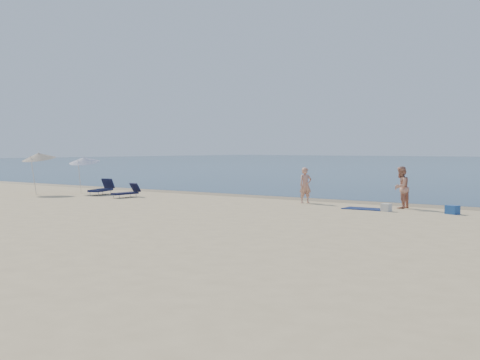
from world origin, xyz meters
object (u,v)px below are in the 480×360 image
person_left (306,185)px  umbrella_near (84,160)px  blue_cooler (452,210)px  person_right (401,187)px

person_left → umbrella_near: umbrella_near is taller
person_left → umbrella_near: (-12.36, -1.83, 1.00)m
person_left → blue_cooler: size_ratio=3.46×
person_right → blue_cooler: 2.53m
person_left → blue_cooler: 6.58m
blue_cooler → umbrella_near: size_ratio=0.21×
person_left → umbrella_near: 12.53m
person_right → blue_cooler: (2.27, -0.89, -0.67)m
person_left → blue_cooler: person_left is taller
person_right → umbrella_near: 16.73m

